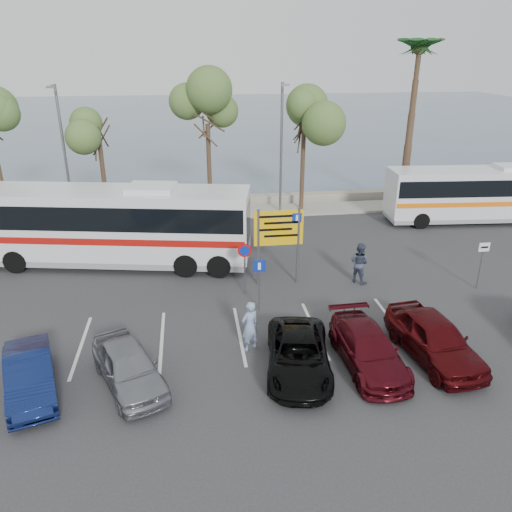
{
  "coord_description": "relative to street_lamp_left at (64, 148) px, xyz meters",
  "views": [
    {
      "loc": [
        -2.78,
        -17.15,
        9.99
      ],
      "look_at": [
        -0.03,
        3.0,
        1.51
      ],
      "focal_mm": 35.0,
      "sensor_mm": 36.0,
      "label": 1
    }
  ],
  "objects": [
    {
      "name": "kerb_strip",
      "position": [
        10.0,
        0.48,
        -4.52
      ],
      "size": [
        44.0,
        2.4,
        0.15
      ],
      "primitive_type": "cube",
      "color": "#9A978C",
      "rests_on": "ground"
    },
    {
      "name": "lane_markings",
      "position": [
        8.86,
        -14.52,
        -4.6
      ],
      "size": [
        12.02,
        4.2,
        0.01
      ],
      "primitive_type": null,
      "color": "silver",
      "rests_on": "ground"
    },
    {
      "name": "tree_right",
      "position": [
        14.5,
        0.48,
        1.57
      ],
      "size": [
        3.2,
        3.2,
        7.4
      ],
      "color": "#382619",
      "rests_on": "kerb_strip"
    },
    {
      "name": "street_lamp_right",
      "position": [
        13.0,
        0.0,
        0.0
      ],
      "size": [
        0.45,
        1.15,
        8.01
      ],
      "color": "slate",
      "rests_on": "kerb_strip"
    },
    {
      "name": "sea",
      "position": [
        10.0,
        46.48,
        -4.59
      ],
      "size": [
        140.0,
        140.0,
        0.0
      ],
      "primitive_type": "plane",
      "color": "#415869",
      "rests_on": "ground"
    },
    {
      "name": "coach_bus_right",
      "position": [
        24.85,
        -3.21,
        -2.96
      ],
      "size": [
        11.46,
        3.25,
        3.53
      ],
      "color": "silver",
      "rests_on": "ground"
    },
    {
      "name": "sign_taxi",
      "position": [
        19.8,
        -12.03,
        -3.18
      ],
      "size": [
        0.5,
        0.07,
        2.2
      ],
      "color": "slate",
      "rests_on": "ground"
    },
    {
      "name": "pedestrian_far",
      "position": [
        14.72,
        -10.63,
        -3.65
      ],
      "size": [
        1.15,
        1.17,
        1.89
      ],
      "primitive_type": "imported",
      "rotation": [
        0.0,
        0.0,
        2.29
      ],
      "color": "#383E54",
      "rests_on": "ground"
    },
    {
      "name": "car_maroon",
      "position": [
        12.9,
        -17.02,
        -3.97
      ],
      "size": [
        1.92,
        4.43,
        1.27
      ],
      "primitive_type": "imported",
      "rotation": [
        0.0,
        0.0,
        0.03
      ],
      "color": "#4A0C14",
      "rests_on": "ground"
    },
    {
      "name": "sign_parking",
      "position": [
        9.8,
        -12.73,
        -3.13
      ],
      "size": [
        0.5,
        0.07,
        2.25
      ],
      "color": "slate",
      "rests_on": "ground"
    },
    {
      "name": "coach_bus_left",
      "position": [
        3.5,
        -7.02,
        -2.71
      ],
      "size": [
        13.36,
        5.21,
        4.07
      ],
      "color": "silver",
      "rests_on": "ground"
    },
    {
      "name": "direction_sign",
      "position": [
        11.0,
        -10.32,
        -2.17
      ],
      "size": [
        2.2,
        0.12,
        3.6
      ],
      "color": "slate",
      "rests_on": "ground"
    },
    {
      "name": "palm_tree",
      "position": [
        21.5,
        0.48,
        5.27
      ],
      "size": [
        4.8,
        4.8,
        11.2
      ],
      "color": "#382619",
      "rests_on": "kerb_strip"
    },
    {
      "name": "suv_black",
      "position": [
        10.5,
        -17.02,
        -3.98
      ],
      "size": [
        2.75,
        4.71,
        1.23
      ],
      "primitive_type": "imported",
      "rotation": [
        0.0,
        0.0,
        -0.17
      ],
      "color": "black",
      "rests_on": "ground"
    },
    {
      "name": "sign_no_stop",
      "position": [
        9.4,
        -11.13,
        -3.02
      ],
      "size": [
        0.6,
        0.08,
        2.35
      ],
      "color": "slate",
      "rests_on": "ground"
    },
    {
      "name": "car_silver_a",
      "position": [
        5.0,
        -17.02,
        -3.92
      ],
      "size": [
        3.04,
        4.29,
        1.36
      ],
      "primitive_type": "imported",
      "rotation": [
        0.0,
        0.0,
        0.4
      ],
      "color": "gray",
      "rests_on": "ground"
    },
    {
      "name": "ground",
      "position": [
        10.0,
        -13.52,
        -4.6
      ],
      "size": [
        120.0,
        120.0,
        0.0
      ],
      "primitive_type": "plane",
      "color": "#2F2F31",
      "rests_on": "ground"
    },
    {
      "name": "tree_mid",
      "position": [
        8.5,
        0.48,
        2.06
      ],
      "size": [
        3.2,
        3.2,
        8.0
      ],
      "color": "#382619",
      "rests_on": "kerb_strip"
    },
    {
      "name": "street_lamp_left",
      "position": [
        0.0,
        0.0,
        0.0
      ],
      "size": [
        0.45,
        1.15,
        8.01
      ],
      "color": "slate",
      "rests_on": "kerb_strip"
    },
    {
      "name": "seawall",
      "position": [
        10.0,
        2.48,
        -4.3
      ],
      "size": [
        48.0,
        0.8,
        0.6
      ],
      "primitive_type": "cube",
      "color": "gray",
      "rests_on": "ground"
    },
    {
      "name": "tree_left",
      "position": [
        2.0,
        0.48,
        1.41
      ],
      "size": [
        3.2,
        3.2,
        7.2
      ],
      "color": "#382619",
      "rests_on": "kerb_strip"
    },
    {
      "name": "car_blue",
      "position": [
        2.0,
        -17.02,
        -3.95
      ],
      "size": [
        2.46,
        4.16,
        1.3
      ],
      "primitive_type": "imported",
      "rotation": [
        0.0,
        0.0,
        0.3
      ],
      "color": "#101B4A",
      "rests_on": "ground"
    },
    {
      "name": "pedestrian_near",
      "position": [
        9.07,
        -15.52,
        -3.65
      ],
      "size": [
        0.82,
        0.73,
        1.89
      ],
      "primitive_type": "imported",
      "rotation": [
        0.0,
        0.0,
        3.65
      ],
      "color": "#7E91B7",
      "rests_on": "ground"
    },
    {
      "name": "car_red",
      "position": [
        15.3,
        -16.9,
        -3.84
      ],
      "size": [
        2.3,
        4.65,
        1.53
      ],
      "primitive_type": "imported",
      "rotation": [
        0.0,
        0.0,
        0.11
      ],
      "color": "#470A0C",
      "rests_on": "ground"
    }
  ]
}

